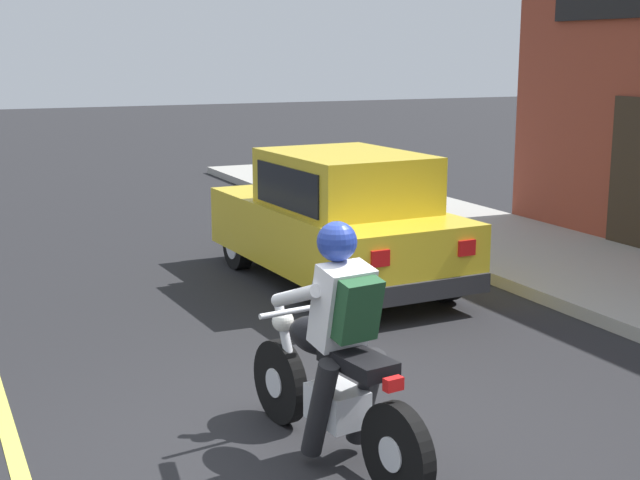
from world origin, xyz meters
name	(u,v)px	position (x,y,z in m)	size (l,w,h in m)	color
ground_plane	(304,452)	(0.00, 0.00, 0.00)	(80.00, 80.00, 0.00)	black
sidewalk_curb	(587,271)	(5.08, 3.00, 0.07)	(2.60, 22.00, 0.14)	#9E9B93
motorcycle_with_rider	(335,362)	(0.15, -0.17, 0.68)	(0.65, 2.01, 1.62)	black
car_hatchback	(337,220)	(2.15, 3.92, 0.77)	(1.82, 3.85, 1.57)	black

